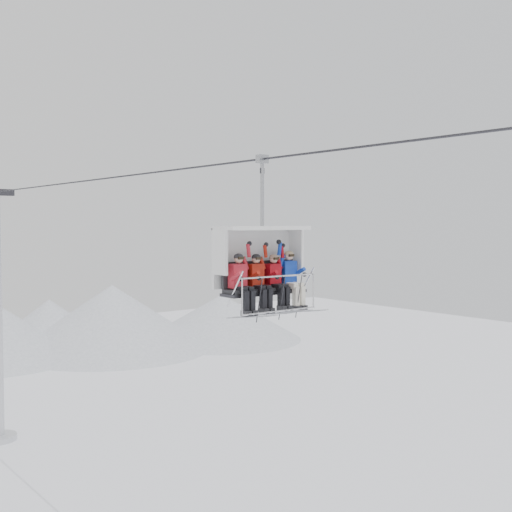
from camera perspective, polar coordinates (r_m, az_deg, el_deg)
haul_cable at (r=16.83m, az=0.00°, el=8.55°), size 0.06×50.00×0.06m
chairlift_carrier at (r=16.68m, az=0.26°, el=-0.28°), size 2.59×1.17×3.98m
skier_far_left at (r=15.95m, az=-1.39°, el=-2.24°), size 0.41×1.69×1.64m
skier_center_left at (r=16.30m, az=0.19°, el=-2.18°), size 0.40×1.69×1.60m
skier_center_right at (r=16.67m, az=1.77°, el=-2.11°), size 0.39×1.69×1.55m
skier_far_right at (r=17.02m, az=3.10°, el=-1.89°), size 0.42×1.69×1.67m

